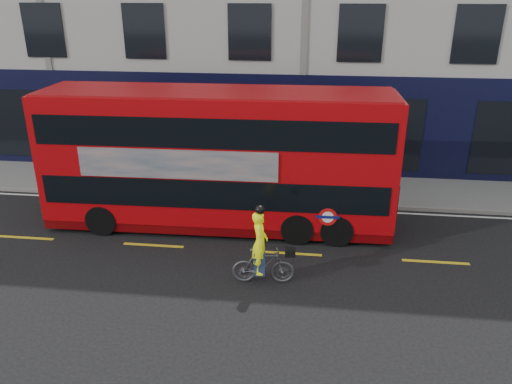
# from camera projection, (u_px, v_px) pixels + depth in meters

# --- Properties ---
(ground) EXTENTS (120.00, 120.00, 0.00)m
(ground) POSITION_uv_depth(u_px,v_px,m) (287.00, 282.00, 12.76)
(ground) COLOR black
(ground) RESTS_ON ground
(pavement) EXTENTS (60.00, 3.00, 0.12)m
(pavement) POSITION_uv_depth(u_px,v_px,m) (298.00, 187.00, 18.72)
(pavement) COLOR gray
(pavement) RESTS_ON ground
(kerb) EXTENTS (60.00, 0.12, 0.13)m
(kerb) POSITION_uv_depth(u_px,v_px,m) (296.00, 203.00, 17.33)
(kerb) COLOR gray
(kerb) RESTS_ON ground
(road_edge_line) EXTENTS (58.00, 0.10, 0.01)m
(road_edge_line) POSITION_uv_depth(u_px,v_px,m) (296.00, 208.00, 17.08)
(road_edge_line) COLOR silver
(road_edge_line) RESTS_ON ground
(lane_dashes) EXTENTS (58.00, 0.12, 0.01)m
(lane_dashes) POSITION_uv_depth(u_px,v_px,m) (290.00, 253.00, 14.14)
(lane_dashes) COLOR gold
(lane_dashes) RESTS_ON ground
(bus) EXTENTS (10.60, 2.63, 4.25)m
(bus) POSITION_uv_depth(u_px,v_px,m) (219.00, 159.00, 15.13)
(bus) COLOR #B2070B
(bus) RESTS_ON ground
(cyclist) EXTENTS (1.62, 0.63, 2.14)m
(cyclist) POSITION_uv_depth(u_px,v_px,m) (262.00, 257.00, 12.48)
(cyclist) COLOR #4A4C50
(cyclist) RESTS_ON ground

